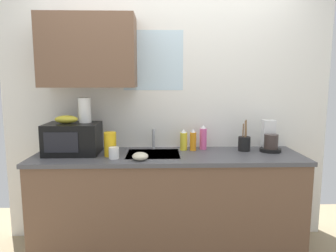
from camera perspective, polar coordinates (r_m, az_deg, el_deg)
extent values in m
cube|color=white|center=(2.99, -0.19, 2.86)|extent=(3.11, 0.10, 2.50)
cube|color=brown|center=(2.84, -14.57, 13.24)|extent=(0.82, 0.32, 0.62)
cube|color=silver|center=(2.94, -2.77, 12.04)|extent=(0.56, 0.02, 0.55)
cube|color=brown|center=(2.84, 0.00, -14.47)|extent=(2.31, 0.60, 0.86)
cube|color=#4C4C51|center=(2.70, 0.00, -5.62)|extent=(2.34, 0.63, 0.03)
cube|color=#9EA0A5|center=(2.73, -2.76, -6.60)|extent=(0.46, 0.38, 0.14)
cylinder|color=#B2B5BA|center=(2.91, -2.70, -2.39)|extent=(0.03, 0.03, 0.19)
cube|color=black|center=(2.82, -17.23, -2.23)|extent=(0.46, 0.34, 0.27)
cube|color=black|center=(2.67, -19.26, -2.90)|extent=(0.28, 0.01, 0.17)
ellipsoid|color=gold|center=(2.81, -18.36, 1.18)|extent=(0.20, 0.11, 0.07)
cylinder|color=white|center=(2.81, -15.20, 2.86)|extent=(0.11, 0.11, 0.22)
cylinder|color=black|center=(2.95, 18.46, -4.23)|extent=(0.19, 0.19, 0.03)
cylinder|color=#3F332D|center=(2.92, 18.60, -2.74)|extent=(0.12, 0.12, 0.13)
cube|color=silver|center=(2.99, 18.13, -1.41)|extent=(0.11, 0.09, 0.26)
cylinder|color=yellow|center=(2.85, 2.92, -2.86)|extent=(0.07, 0.07, 0.16)
cone|color=white|center=(2.83, 2.93, -0.90)|extent=(0.05, 0.05, 0.04)
cylinder|color=orange|center=(2.84, 4.67, -2.87)|extent=(0.06, 0.06, 0.17)
cone|color=white|center=(2.82, 4.69, -0.84)|extent=(0.04, 0.04, 0.04)
cylinder|color=#E55999|center=(2.89, 6.55, -2.39)|extent=(0.07, 0.07, 0.20)
cone|color=white|center=(2.88, 6.59, -0.12)|extent=(0.05, 0.05, 0.04)
cylinder|color=gold|center=(2.66, -10.69, -3.34)|extent=(0.10, 0.10, 0.21)
cylinder|color=white|center=(2.58, -10.01, -4.95)|extent=(0.08, 0.08, 0.09)
cylinder|color=black|center=(2.90, 13.97, -3.22)|extent=(0.11, 0.11, 0.13)
cylinder|color=olive|center=(2.89, 13.74, -1.65)|extent=(0.01, 0.03, 0.21)
cylinder|color=olive|center=(2.90, 14.32, -1.29)|extent=(0.02, 0.01, 0.25)
cylinder|color=olive|center=(2.87, 14.14, -1.42)|extent=(0.02, 0.02, 0.24)
ellipsoid|color=beige|center=(2.50, -5.18, -5.62)|extent=(0.13, 0.13, 0.06)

